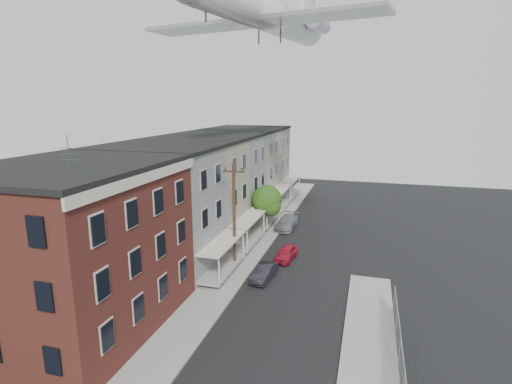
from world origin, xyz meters
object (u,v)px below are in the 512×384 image
at_px(car_near, 286,253).
at_px(car_mid, 264,273).
at_px(utility_pole, 234,215).
at_px(car_far, 287,222).
at_px(airplane, 268,14).
at_px(street_tree, 268,202).

bearing_deg(car_near, car_mid, -94.32).
xyz_separation_m(utility_pole, car_far, (2.00, 11.95, -3.99)).
distance_m(utility_pole, car_mid, 5.29).
height_order(car_near, airplane, airplane).
distance_m(utility_pole, car_near, 6.32).
xyz_separation_m(street_tree, car_far, (1.67, 2.03, -2.76)).
bearing_deg(car_far, street_tree, -126.40).
height_order(utility_pole, airplane, airplane).
height_order(car_near, car_far, car_far).
bearing_deg(utility_pole, street_tree, 88.11).
bearing_deg(street_tree, car_mid, -76.88).
relative_size(car_near, car_mid, 1.03).
relative_size(car_near, airplane, 0.14).
relative_size(street_tree, car_far, 1.10).
height_order(car_near, car_mid, car_near).
height_order(utility_pole, car_near, utility_pole).
distance_m(street_tree, car_mid, 12.07).
distance_m(car_near, car_mid, 4.57).
xyz_separation_m(street_tree, car_mid, (2.66, -11.42, -2.87)).
xyz_separation_m(car_near, airplane, (-3.03, 4.77, 20.94)).
height_order(car_mid, airplane, airplane).
bearing_deg(street_tree, utility_pole, -91.89).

